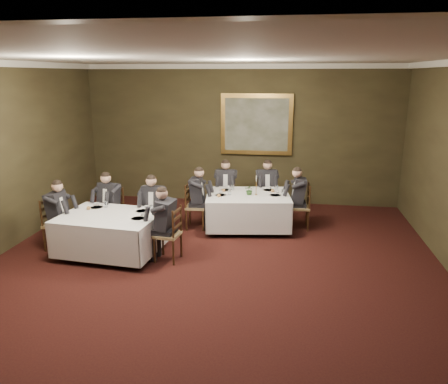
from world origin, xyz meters
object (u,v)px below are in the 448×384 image
(chair_main_endright, at_px, (300,216))
(diner_sec_endright, at_px, (167,233))
(diner_sec_endleft, at_px, (57,223))
(diner_sec_backright, at_px, (154,215))
(chair_sec_backleft, at_px, (112,222))
(candlestick, at_px, (256,188))
(chair_main_backleft, at_px, (226,204))
(chair_main_backright, at_px, (266,204))
(diner_main_backleft, at_px, (226,194))
(diner_main_endleft, at_px, (196,205))
(diner_main_backright, at_px, (266,195))
(chair_sec_endright, at_px, (169,245))
(centerpiece, at_px, (250,189))
(painting, at_px, (256,124))
(diner_sec_backleft, at_px, (111,212))
(chair_main_endleft, at_px, (196,215))
(chair_sec_endleft, at_px, (58,234))
(table_main, at_px, (248,208))
(diner_main_endright, at_px, (300,206))
(chair_sec_backright, at_px, (155,226))
(table_second, at_px, (111,231))

(chair_main_endright, height_order, diner_sec_endright, diner_sec_endright)
(diner_sec_endleft, bearing_deg, diner_sec_backright, 114.91)
(chair_sec_backleft, relative_size, candlestick, 2.31)
(chair_main_backleft, xyz_separation_m, chair_main_backright, (0.95, 0.13, 0.00))
(chair_main_endright, bearing_deg, chair_main_backleft, 65.39)
(chair_main_backright, distance_m, chair_main_endright, 1.12)
(diner_main_backleft, distance_m, diner_main_endleft, 1.11)
(chair_sec_backleft, xyz_separation_m, diner_sec_endleft, (-0.72, -0.85, 0.23))
(diner_main_backright, height_order, diner_sec_backright, same)
(chair_main_backright, distance_m, chair_sec_endright, 3.28)
(centerpiece, height_order, painting, painting)
(diner_sec_backleft, bearing_deg, chair_main_endleft, -141.24)
(painting, bearing_deg, diner_sec_backright, -121.32)
(chair_main_backleft, height_order, chair_sec_endleft, same)
(diner_sec_endright, xyz_separation_m, candlestick, (1.43, 1.89, 0.41))
(chair_sec_endright, bearing_deg, chair_sec_endleft, 91.64)
(table_main, distance_m, diner_main_endright, 1.12)
(painting, bearing_deg, chair_main_endright, -59.12)
(chair_main_endright, height_order, centerpiece, chair_main_endright)
(chair_main_endleft, bearing_deg, diner_main_endright, 95.68)
(chair_main_endleft, distance_m, chair_sec_backright, 1.03)
(chair_sec_backleft, bearing_deg, chair_sec_endleft, 65.13)
(diner_sec_endleft, bearing_deg, table_second, 85.38)
(chair_sec_backleft, bearing_deg, painting, -118.01)
(chair_sec_endright, distance_m, chair_sec_endleft, 2.26)
(chair_main_backleft, height_order, chair_main_endright, same)
(candlestick, bearing_deg, chair_sec_backleft, -164.19)
(chair_main_backright, bearing_deg, centerpiece, 63.62)
(chair_main_backleft, distance_m, chair_sec_backleft, 2.73)
(table_second, xyz_separation_m, diner_sec_backright, (0.56, 0.86, 0.06))
(table_second, height_order, chair_sec_endleft, chair_sec_endleft)
(diner_main_endleft, height_order, chair_sec_backleft, diner_main_endleft)
(table_main, xyz_separation_m, diner_main_backright, (0.35, 0.96, 0.06))
(chair_sec_endleft, bearing_deg, diner_main_endright, 112.58)
(chair_main_backleft, distance_m, diner_main_backright, 0.98)
(chair_sec_endright, bearing_deg, centerpiece, -27.08)
(table_main, xyz_separation_m, chair_sec_backright, (-1.80, -0.92, -0.17))
(chair_sec_endright, distance_m, diner_sec_endright, 0.23)
(chair_main_backleft, bearing_deg, painting, -120.89)
(diner_sec_endleft, distance_m, centerpiece, 3.91)
(chair_sec_backright, relative_size, painting, 0.55)
(table_second, bearing_deg, diner_sec_backright, 56.74)
(chair_sec_backright, height_order, diner_sec_endright, diner_sec_endright)
(chair_main_backright, height_order, chair_sec_endleft, same)
(diner_main_endright, relative_size, diner_sec_endleft, 1.00)
(diner_main_backleft, xyz_separation_m, diner_sec_backleft, (-2.16, -1.68, 0.00))
(chair_main_endleft, distance_m, chair_main_endright, 2.26)
(table_main, bearing_deg, diner_main_endleft, -172.03)
(painting, bearing_deg, table_main, -90.00)
(chair_sec_endright, height_order, centerpiece, chair_sec_endright)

